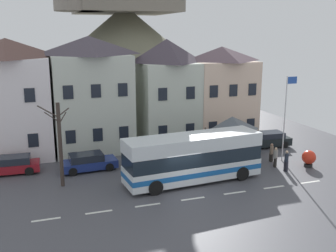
{
  "coord_description": "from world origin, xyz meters",
  "views": [
    {
      "loc": [
        -9.13,
        -23.31,
        10.37
      ],
      "look_at": [
        0.31,
        4.41,
        3.44
      ],
      "focal_mm": 42.56,
      "sensor_mm": 36.0,
      "label": 1
    }
  ],
  "objects": [
    {
      "name": "ground_plane",
      "position": [
        0.0,
        -0.0,
        -0.03
      ],
      "size": [
        40.0,
        60.0,
        0.07
      ],
      "color": "#48484F"
    },
    {
      "name": "townhouse_00",
      "position": [
        -11.03,
        12.27,
        4.95
      ],
      "size": [
        6.36,
        6.6,
        9.91
      ],
      "color": "white",
      "rests_on": "ground_plane"
    },
    {
      "name": "townhouse_01",
      "position": [
        -4.32,
        12.05,
        5.03
      ],
      "size": [
        6.64,
        6.17,
        10.06
      ],
      "color": "beige",
      "rests_on": "ground_plane"
    },
    {
      "name": "townhouse_02",
      "position": [
        2.68,
        11.73,
        4.88
      ],
      "size": [
        5.16,
        5.53,
        9.77
      ],
      "color": "beige",
      "rests_on": "ground_plane"
    },
    {
      "name": "townhouse_03",
      "position": [
        8.19,
        11.55,
        4.52
      ],
      "size": [
        5.91,
        5.17,
        9.04
      ],
      "color": "beige",
      "rests_on": "ground_plane"
    },
    {
      "name": "hilltop_castle",
      "position": [
        3.38,
        32.33,
        7.79
      ],
      "size": [
        34.3,
        34.3,
        23.67
      ],
      "color": "#6A6954",
      "rests_on": "ground_plane"
    },
    {
      "name": "transit_bus",
      "position": [
        1.16,
        1.41,
        1.7
      ],
      "size": [
        10.03,
        3.33,
        3.37
      ],
      "rotation": [
        0.0,
        0.0,
        0.08
      ],
      "color": "silver",
      "rests_on": "ground_plane"
    },
    {
      "name": "bus_shelter",
      "position": [
        6.2,
        5.28,
        2.98
      ],
      "size": [
        3.6,
        3.6,
        3.6
      ],
      "color": "#473D33",
      "rests_on": "ground_plane"
    },
    {
      "name": "parked_car_00",
      "position": [
        10.98,
        7.38,
        0.68
      ],
      "size": [
        4.52,
        2.14,
        1.37
      ],
      "rotation": [
        0.0,
        0.0,
        3.08
      ],
      "color": "black",
      "rests_on": "ground_plane"
    },
    {
      "name": "parked_car_01",
      "position": [
        -11.2,
        7.33,
        0.64
      ],
      "size": [
        4.42,
        1.98,
        1.31
      ],
      "rotation": [
        0.0,
        0.0,
        3.1
      ],
      "color": "maroon",
      "rests_on": "ground_plane"
    },
    {
      "name": "parked_car_02",
      "position": [
        -5.56,
        6.21,
        0.65
      ],
      "size": [
        4.28,
        2.12,
        1.32
      ],
      "rotation": [
        0.0,
        0.0,
        0.06
      ],
      "color": "navy",
      "rests_on": "ground_plane"
    },
    {
      "name": "pedestrian_00",
      "position": [
        8.46,
        2.17,
        0.89
      ],
      "size": [
        0.33,
        0.36,
        1.6
      ],
      "color": "#38332D",
      "rests_on": "ground_plane"
    },
    {
      "name": "pedestrian_01",
      "position": [
        8.91,
        3.41,
        0.78
      ],
      "size": [
        0.29,
        0.37,
        1.55
      ],
      "color": "#38332D",
      "rests_on": "ground_plane"
    },
    {
      "name": "pedestrian_02",
      "position": [
        8.67,
        1.04,
        0.84
      ],
      "size": [
        0.3,
        0.38,
        1.64
      ],
      "color": "#2D2D38",
      "rests_on": "ground_plane"
    },
    {
      "name": "pedestrian_03",
      "position": [
        6.65,
        3.03,
        0.86
      ],
      "size": [
        0.35,
        0.35,
        1.49
      ],
      "color": "#38332D",
      "rests_on": "ground_plane"
    },
    {
      "name": "public_bench",
      "position": [
        5.01,
        7.01,
        0.47
      ],
      "size": [
        1.62,
        0.48,
        0.87
      ],
      "color": "brown",
      "rests_on": "ground_plane"
    },
    {
      "name": "flagpole",
      "position": [
        10.01,
        3.39,
        4.06
      ],
      "size": [
        0.95,
        0.1,
        7.0
      ],
      "color": "silver",
      "rests_on": "ground_plane"
    },
    {
      "name": "harbour_buoy",
      "position": [
        10.98,
        1.36,
        0.74
      ],
      "size": [
        1.09,
        1.09,
        1.34
      ],
      "color": "black",
      "rests_on": "ground_plane"
    },
    {
      "name": "bare_tree_00",
      "position": [
        -7.71,
        3.53,
        3.06
      ],
      "size": [
        2.06,
        1.44,
        5.83
      ],
      "color": "#382D28",
      "rests_on": "ground_plane"
    }
  ]
}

